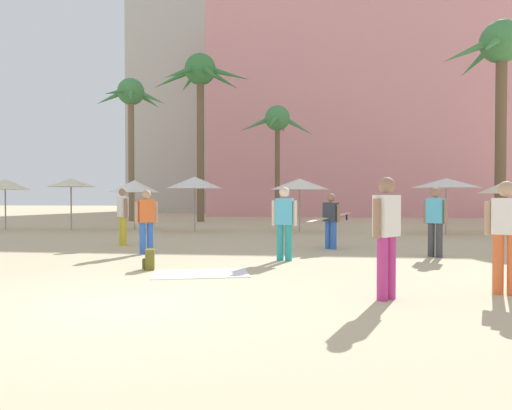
# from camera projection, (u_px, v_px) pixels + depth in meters

# --- Properties ---
(ground) EXTENTS (120.00, 120.00, 0.00)m
(ground) POSITION_uv_depth(u_px,v_px,m) (120.00, 306.00, 6.42)
(ground) COLOR #C6B28C
(hotel_pink) EXTENTS (22.86, 9.73, 15.98)m
(hotel_pink) POSITION_uv_depth(u_px,v_px,m) (360.00, 114.00, 36.94)
(hotel_pink) COLOR pink
(hotel_pink) RESTS_ON ground
(hotel_tower_gray) EXTENTS (15.13, 8.74, 24.43)m
(hotel_tower_gray) POSITION_uv_depth(u_px,v_px,m) (219.00, 83.00, 44.31)
(hotel_tower_gray) COLOR #BCB7AD
(hotel_tower_gray) RESTS_ON ground
(palm_tree_far_left) EXTENTS (5.88, 5.13, 9.72)m
(palm_tree_far_left) POSITION_uv_depth(u_px,v_px,m) (200.00, 83.00, 26.88)
(palm_tree_far_left) COLOR brown
(palm_tree_far_left) RESTS_ON ground
(palm_tree_left) EXTENTS (4.52, 4.67, 6.82)m
(palm_tree_left) POSITION_uv_depth(u_px,v_px,m) (277.00, 125.00, 27.37)
(palm_tree_left) COLOR brown
(palm_tree_left) RESTS_ON ground
(palm_tree_center) EXTENTS (4.29, 4.26, 8.46)m
(palm_tree_center) POSITION_uv_depth(u_px,v_px,m) (131.00, 103.00, 27.51)
(palm_tree_center) COLOR brown
(palm_tree_center) RESTS_ON ground
(palm_tree_right) EXTENTS (6.31, 5.78, 10.30)m
(palm_tree_right) POSITION_uv_depth(u_px,v_px,m) (502.00, 59.00, 23.31)
(palm_tree_right) COLOR brown
(palm_tree_right) RESTS_ON ground
(cafe_umbrella_0) EXTENTS (2.02, 2.02, 2.27)m
(cafe_umbrella_0) POSITION_uv_depth(u_px,v_px,m) (71.00, 183.00, 20.42)
(cafe_umbrella_0) COLOR gray
(cafe_umbrella_0) RESTS_ON ground
(cafe_umbrella_1) EXTENTS (2.28, 2.28, 2.14)m
(cafe_umbrella_1) POSITION_uv_depth(u_px,v_px,m) (507.00, 187.00, 18.95)
(cafe_umbrella_1) COLOR gray
(cafe_umbrella_1) RESTS_ON ground
(cafe_umbrella_2) EXTENTS (2.66, 2.66, 2.21)m
(cafe_umbrella_2) POSITION_uv_depth(u_px,v_px,m) (446.00, 183.00, 18.23)
(cafe_umbrella_2) COLOR gray
(cafe_umbrella_2) RESTS_ON ground
(cafe_umbrella_3) EXTENTS (2.38, 2.38, 2.31)m
(cafe_umbrella_3) POSITION_uv_depth(u_px,v_px,m) (195.00, 183.00, 19.46)
(cafe_umbrella_3) COLOR gray
(cafe_umbrella_3) RESTS_ON ground
(cafe_umbrella_4) EXTENTS (2.49, 2.49, 2.23)m
(cafe_umbrella_4) POSITION_uv_depth(u_px,v_px,m) (300.00, 184.00, 19.44)
(cafe_umbrella_4) COLOR gray
(cafe_umbrella_4) RESTS_ON ground
(cafe_umbrella_5) EXTENTS (2.04, 2.04, 2.24)m
(cafe_umbrella_5) POSITION_uv_depth(u_px,v_px,m) (5.00, 184.00, 20.55)
(cafe_umbrella_5) COLOR gray
(cafe_umbrella_5) RESTS_ON ground
(cafe_umbrella_6) EXTENTS (2.21, 2.21, 2.20)m
(cafe_umbrella_6) POSITION_uv_depth(u_px,v_px,m) (134.00, 186.00, 20.70)
(cafe_umbrella_6) COLOR gray
(cafe_umbrella_6) RESTS_ON ground
(beach_towel) EXTENTS (2.04, 1.48, 0.01)m
(beach_towel) POSITION_uv_depth(u_px,v_px,m) (201.00, 274.00, 9.01)
(beach_towel) COLOR white
(beach_towel) RESTS_ON ground
(backpack) EXTENTS (0.30, 0.34, 0.42)m
(backpack) POSITION_uv_depth(u_px,v_px,m) (149.00, 260.00, 9.55)
(backpack) COLOR brown
(backpack) RESTS_ON ground
(person_mid_right) EXTENTS (1.64, 2.63, 1.59)m
(person_mid_right) POSITION_uv_depth(u_px,v_px,m) (331.00, 218.00, 13.29)
(person_mid_right) COLOR blue
(person_mid_right) RESTS_ON ground
(person_mid_center) EXTENTS (0.53, 0.45, 1.72)m
(person_mid_center) POSITION_uv_depth(u_px,v_px,m) (435.00, 219.00, 11.46)
(person_mid_center) COLOR #3D3D42
(person_mid_center) RESTS_ON ground
(person_mid_left) EXTENTS (0.48, 0.51, 1.79)m
(person_mid_left) POSITION_uv_depth(u_px,v_px,m) (387.00, 232.00, 6.79)
(person_mid_left) COLOR #B7337F
(person_mid_left) RESTS_ON ground
(person_far_left) EXTENTS (0.59, 0.36, 1.74)m
(person_far_left) POSITION_uv_depth(u_px,v_px,m) (506.00, 232.00, 7.13)
(person_far_left) COLOR orange
(person_far_left) RESTS_ON ground
(person_near_left) EXTENTS (0.48, 0.50, 1.74)m
(person_near_left) POSITION_uv_depth(u_px,v_px,m) (123.00, 214.00, 14.10)
(person_near_left) COLOR gold
(person_near_left) RESTS_ON ground
(person_far_right) EXTENTS (0.61, 0.27, 1.72)m
(person_far_right) POSITION_uv_depth(u_px,v_px,m) (284.00, 220.00, 10.83)
(person_far_right) COLOR teal
(person_far_right) RESTS_ON ground
(person_near_right) EXTENTS (0.55, 0.43, 1.67)m
(person_near_right) POSITION_uv_depth(u_px,v_px,m) (146.00, 219.00, 12.16)
(person_near_right) COLOR blue
(person_near_right) RESTS_ON ground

